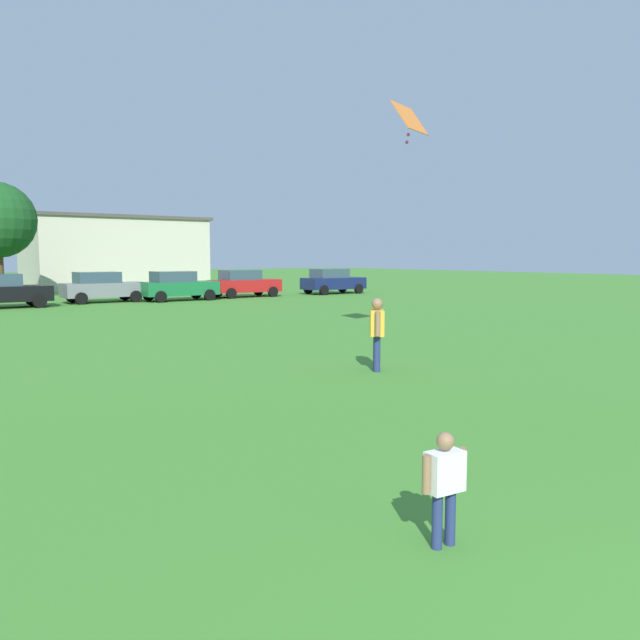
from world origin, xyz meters
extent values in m
cylinder|color=navy|center=(-0.29, 3.96, 0.25)|extent=(0.09, 0.09, 0.50)
cylinder|color=navy|center=(-0.14, 3.95, 0.25)|extent=(0.09, 0.09, 0.50)
cube|color=white|center=(-0.22, 3.96, 0.68)|extent=(0.35, 0.22, 0.36)
cylinder|color=#936B4C|center=(-0.42, 3.98, 0.69)|extent=(0.07, 0.07, 0.34)
cylinder|color=#936B4C|center=(-0.01, 3.94, 0.69)|extent=(0.07, 0.07, 0.34)
sphere|color=#936B4C|center=(-0.22, 3.96, 0.95)|extent=(0.16, 0.16, 0.16)
cylinder|color=navy|center=(5.01, 10.86, 0.40)|extent=(0.15, 0.15, 0.79)
cylinder|color=navy|center=(4.86, 10.68, 0.40)|extent=(0.15, 0.15, 0.79)
cube|color=yellow|center=(4.93, 10.77, 1.08)|extent=(0.56, 0.60, 0.56)
cylinder|color=#936B4C|center=(5.14, 11.03, 1.09)|extent=(0.12, 0.12, 0.53)
cylinder|color=#936B4C|center=(4.73, 10.51, 1.09)|extent=(0.12, 0.12, 0.53)
sphere|color=#936B4C|center=(4.93, 10.77, 1.50)|extent=(0.25, 0.25, 0.25)
cube|color=orange|center=(8.81, 13.86, 6.49)|extent=(1.46, 1.02, 0.84)
sphere|color=#F24C8C|center=(8.81, 13.86, 6.24)|extent=(0.10, 0.10, 0.10)
sphere|color=#F24C8C|center=(8.76, 13.86, 6.02)|extent=(0.10, 0.10, 0.10)
sphere|color=#F24C8C|center=(8.71, 13.86, 5.80)|extent=(0.10, 0.10, 0.10)
cube|color=black|center=(1.31, 34.31, 0.70)|extent=(4.30, 1.80, 0.76)
cylinder|color=black|center=(2.77, 35.21, 0.32)|extent=(0.64, 0.22, 0.64)
cylinder|color=black|center=(2.77, 33.41, 0.32)|extent=(0.64, 0.22, 0.64)
cube|color=slate|center=(6.49, 35.34, 0.70)|extent=(4.30, 1.80, 0.76)
cube|color=#334756|center=(6.15, 35.34, 1.38)|extent=(2.24, 1.58, 0.60)
cylinder|color=black|center=(7.95, 36.24, 0.32)|extent=(0.64, 0.22, 0.64)
cylinder|color=black|center=(7.95, 34.44, 0.32)|extent=(0.64, 0.22, 0.64)
cylinder|color=black|center=(5.03, 36.24, 0.32)|extent=(0.64, 0.22, 0.64)
cylinder|color=black|center=(5.03, 34.44, 0.32)|extent=(0.64, 0.22, 0.64)
cube|color=#196B38|center=(10.39, 34.18, 0.70)|extent=(4.30, 1.80, 0.76)
cube|color=#334756|center=(10.05, 34.18, 1.38)|extent=(2.24, 1.58, 0.60)
cylinder|color=black|center=(11.85, 35.08, 0.32)|extent=(0.64, 0.22, 0.64)
cylinder|color=black|center=(11.85, 33.28, 0.32)|extent=(0.64, 0.22, 0.64)
cylinder|color=black|center=(8.93, 35.08, 0.32)|extent=(0.64, 0.22, 0.64)
cylinder|color=black|center=(8.93, 33.28, 0.32)|extent=(0.64, 0.22, 0.64)
cube|color=red|center=(15.02, 34.77, 0.70)|extent=(4.30, 1.80, 0.76)
cube|color=#334756|center=(14.67, 34.77, 1.38)|extent=(2.24, 1.58, 0.60)
cylinder|color=black|center=(16.48, 35.67, 0.32)|extent=(0.64, 0.22, 0.64)
cylinder|color=black|center=(16.48, 33.87, 0.32)|extent=(0.64, 0.22, 0.64)
cylinder|color=black|center=(13.55, 35.67, 0.32)|extent=(0.64, 0.22, 0.64)
cylinder|color=black|center=(13.55, 33.87, 0.32)|extent=(0.64, 0.22, 0.64)
cube|color=#141E4C|center=(21.55, 34.30, 0.70)|extent=(4.30, 1.80, 0.76)
cube|color=#334756|center=(21.20, 34.30, 1.38)|extent=(2.24, 1.58, 0.60)
cylinder|color=black|center=(23.01, 35.20, 0.32)|extent=(0.64, 0.22, 0.64)
cylinder|color=black|center=(23.01, 33.40, 0.32)|extent=(0.64, 0.22, 0.64)
cylinder|color=black|center=(20.08, 35.20, 0.32)|extent=(0.64, 0.22, 0.64)
cylinder|color=black|center=(20.08, 33.40, 0.32)|extent=(0.64, 0.22, 0.64)
cube|color=beige|center=(12.39, 51.45, 2.70)|extent=(13.08, 7.75, 5.40)
cube|color=#4C4742|center=(12.39, 51.45, 5.52)|extent=(13.60, 8.06, 0.24)
camera|label=1|loc=(-4.23, 0.27, 2.55)|focal=35.49mm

